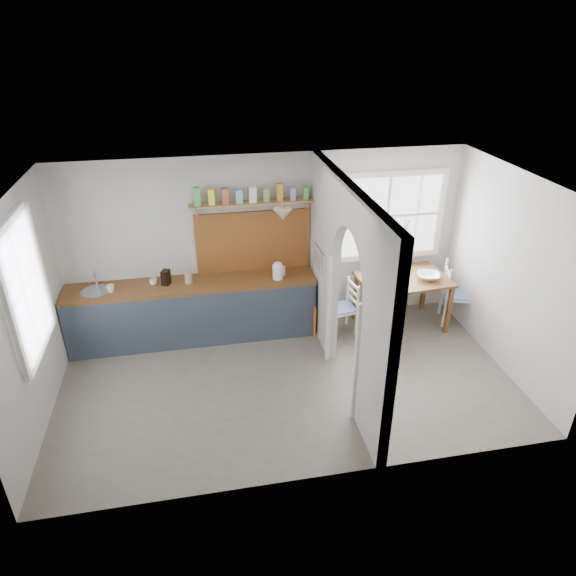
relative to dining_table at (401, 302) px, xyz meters
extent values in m
cube|color=#71695A|center=(-1.94, -1.06, -0.41)|extent=(5.80, 3.20, 0.01)
cube|color=beige|center=(-1.94, -1.06, 2.19)|extent=(5.80, 3.20, 0.01)
cube|color=beige|center=(-1.94, 0.54, 0.89)|extent=(5.80, 0.01, 2.60)
cube|color=beige|center=(-1.94, -2.66, 0.89)|extent=(5.80, 0.01, 2.60)
cube|color=beige|center=(-4.84, -1.06, 0.89)|extent=(0.01, 3.20, 2.60)
cube|color=beige|center=(0.96, -1.06, 0.89)|extent=(0.01, 3.20, 2.60)
cube|color=beige|center=(-1.24, -2.26, 0.89)|extent=(0.12, 0.80, 2.60)
cube|color=beige|center=(-1.24, -0.06, 0.89)|extent=(0.12, 1.20, 2.60)
cube|color=beige|center=(-1.24, -1.26, 1.67)|extent=(0.12, 1.20, 1.05)
cube|color=brown|center=(-3.07, 0.24, 0.47)|extent=(3.50, 0.60, 0.05)
cube|color=#373E4B|center=(-3.07, -0.04, 0.02)|extent=(3.50, 0.03, 0.85)
cube|color=black|center=(-3.07, 0.29, 0.02)|extent=(3.46, 0.45, 0.85)
cylinder|color=#B1B5BD|center=(-4.37, 0.24, 0.48)|extent=(0.40, 0.40, 0.02)
cube|color=#995426|center=(-2.15, 0.52, 0.94)|extent=(1.65, 0.03, 0.90)
cube|color=#AC7C46|center=(-2.15, 0.43, 1.54)|extent=(1.75, 0.20, 0.03)
cube|color=green|center=(-2.89, 0.43, 1.65)|extent=(0.09, 0.09, 0.18)
cube|color=yellow|center=(-2.71, 0.43, 1.65)|extent=(0.09, 0.09, 0.18)
cube|color=#B13E2B|center=(-2.52, 0.43, 1.65)|extent=(0.09, 0.09, 0.18)
cube|color=#669CBE|center=(-2.34, 0.43, 1.65)|extent=(0.09, 0.09, 0.18)
cube|color=white|center=(-2.15, 0.43, 1.65)|extent=(0.09, 0.09, 0.18)
cube|color=#759648|center=(-1.96, 0.43, 1.65)|extent=(0.09, 0.09, 0.18)
cube|color=#AE811D|center=(-1.78, 0.43, 1.65)|extent=(0.09, 0.09, 0.18)
cube|color=#A777BD|center=(-1.59, 0.43, 1.65)|extent=(0.09, 0.09, 0.18)
cube|color=green|center=(-1.40, 0.43, 1.65)|extent=(0.09, 0.09, 0.18)
cone|color=#ECE5CC|center=(-1.79, 0.09, 1.47)|extent=(0.26, 0.26, 0.16)
cylinder|color=#B1B5BD|center=(-1.33, -0.16, 1.04)|extent=(0.02, 0.50, 0.02)
imported|color=white|center=(-4.16, 0.18, 0.54)|extent=(0.14, 0.14, 0.10)
imported|color=silver|center=(-3.60, 0.30, 0.54)|extent=(0.12, 0.12, 0.09)
cube|color=black|center=(-3.42, 0.27, 0.60)|extent=(0.14, 0.16, 0.21)
cylinder|color=tan|center=(-3.11, 0.26, 0.58)|extent=(0.11, 0.11, 0.17)
cube|color=#CD215D|center=(-1.36, -0.06, -0.13)|extent=(0.02, 0.03, 0.49)
cube|color=#C8700E|center=(-1.36, -0.12, -0.16)|extent=(0.02, 0.03, 0.53)
imported|color=white|center=(0.34, -0.09, 0.45)|extent=(0.40, 0.40, 0.08)
imported|color=#6A9C72|center=(-0.16, -0.18, 0.46)|extent=(0.14, 0.14, 0.10)
cylinder|color=black|center=(-0.34, -0.08, 0.41)|extent=(0.21, 0.21, 0.02)
imported|color=#5B446A|center=(0.02, 0.23, 0.51)|extent=(0.24, 0.24, 0.21)
camera|label=1|loc=(-2.95, -6.31, 3.79)|focal=32.00mm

